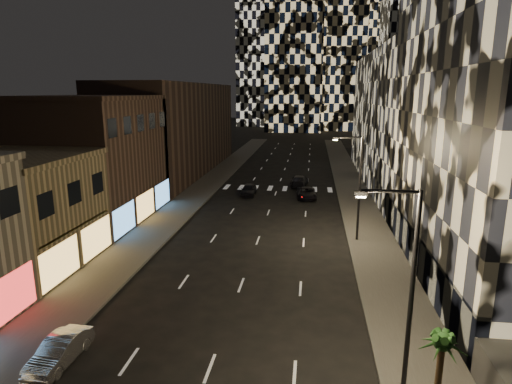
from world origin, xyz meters
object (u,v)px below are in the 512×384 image
(palm_tree, at_px, (442,348))
(car_silver_parked, at_px, (59,351))
(streetlight_far, at_px, (357,181))
(car_dark_oncoming, at_px, (299,181))
(car_dark_rightlane, at_px, (307,193))
(streetlight_near, at_px, (406,283))
(car_dark_midlane, at_px, (249,190))

(palm_tree, bearing_deg, car_silver_parked, 174.12)
(streetlight_far, bearing_deg, car_silver_parked, -128.47)
(streetlight_far, height_order, car_dark_oncoming, streetlight_far)
(car_silver_parked, relative_size, car_dark_rightlane, 0.84)
(streetlight_far, relative_size, palm_tree, 2.31)
(streetlight_near, xyz_separation_m, car_silver_parked, (-15.55, 0.43, -4.70))
(streetlight_near, relative_size, streetlight_far, 1.00)
(streetlight_near, bearing_deg, car_dark_oncoming, 97.45)
(car_dark_midlane, height_order, palm_tree, palm_tree)
(streetlight_far, distance_m, car_dark_midlane, 19.99)
(streetlight_near, bearing_deg, palm_tree, -47.69)
(car_dark_rightlane, bearing_deg, car_silver_parked, -112.25)
(car_silver_parked, distance_m, car_dark_oncoming, 42.62)
(car_dark_oncoming, xyz_separation_m, palm_tree, (6.65, -43.13, 2.62))
(car_dark_rightlane, bearing_deg, streetlight_near, -87.10)
(car_dark_midlane, bearing_deg, car_dark_oncoming, 46.15)
(streetlight_near, xyz_separation_m, streetlight_far, (0.00, 20.00, 0.00))
(streetlight_far, bearing_deg, palm_tree, -86.83)
(car_dark_midlane, relative_size, car_dark_oncoming, 0.82)
(streetlight_near, distance_m, car_silver_parked, 16.26)
(streetlight_near, bearing_deg, car_silver_parked, 178.43)
(car_dark_midlane, distance_m, palm_tree, 39.12)
(car_dark_midlane, height_order, car_dark_oncoming, car_dark_oncoming)
(streetlight_far, bearing_deg, car_dark_midlane, 126.82)
(car_dark_rightlane, relative_size, palm_tree, 1.21)
(car_silver_parked, xyz_separation_m, car_dark_oncoming, (10.09, 41.41, 0.09))
(streetlight_far, height_order, car_dark_midlane, streetlight_far)
(streetlight_far, height_order, car_silver_parked, streetlight_far)
(streetlight_near, xyz_separation_m, palm_tree, (1.18, -1.30, -1.99))
(car_dark_rightlane, height_order, palm_tree, palm_tree)
(streetlight_far, xyz_separation_m, car_dark_midlane, (-11.65, 15.56, -4.64))
(streetlight_near, height_order, car_dark_midlane, streetlight_near)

